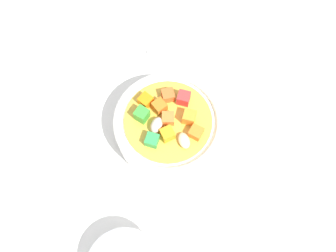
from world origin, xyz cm
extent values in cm
cube|color=silver|center=(0.00, 0.00, -1.00)|extent=(140.00, 140.00, 2.00)
cylinder|color=white|center=(0.00, 0.00, 2.19)|extent=(15.13, 15.13, 4.38)
torus|color=white|center=(0.00, 0.00, 4.66)|extent=(15.16, 15.16, 0.94)
cylinder|color=gold|center=(0.00, 0.00, 4.58)|extent=(12.24, 12.24, 0.40)
cube|color=red|center=(3.45, 1.23, 5.64)|extent=(2.34, 2.34, 1.72)
ellipsoid|color=beige|center=(-1.87, 0.37, 5.57)|extent=(2.76, 2.55, 1.58)
cube|color=#D55925|center=(1.95, 2.87, 5.49)|extent=(2.15, 2.15, 1.42)
ellipsoid|color=beige|center=(-0.41, -3.78, 5.25)|extent=(2.06, 2.64, 0.94)
cube|color=green|center=(-3.52, -1.44, 5.49)|extent=(2.34, 2.34, 1.42)
cube|color=orange|center=(2.43, -1.56, 5.66)|extent=(2.34, 2.34, 1.77)
cube|color=orange|center=(-1.36, -1.86, 5.52)|extent=(1.87, 1.87, 1.48)
cube|color=orange|center=(-1.09, 3.92, 5.51)|extent=(2.05, 2.05, 1.45)
cube|color=green|center=(-2.70, 2.32, 5.76)|extent=(2.19, 2.19, 1.95)
cube|color=orange|center=(0.13, -0.27, 5.41)|extent=(2.31, 2.31, 1.25)
cube|color=#D3631B|center=(-0.19, 2.11, 5.54)|extent=(1.77, 1.77, 1.51)
cube|color=orange|center=(1.95, -3.78, 5.43)|extent=(2.23, 2.23, 1.30)
cylinder|color=silver|center=(9.90, 10.01, 0.41)|extent=(10.07, 7.78, 0.83)
ellipsoid|color=silver|center=(0.02, 17.34, 0.37)|extent=(4.16, 3.82, 0.74)
camera|label=1|loc=(-10.45, -15.40, 48.95)|focal=37.36mm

